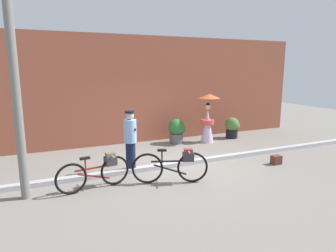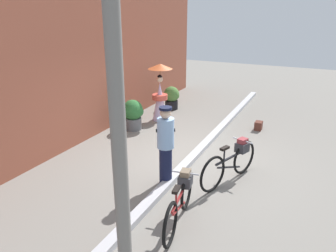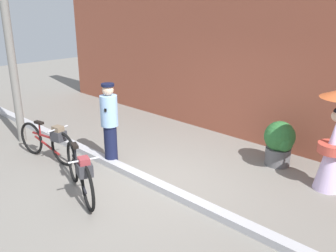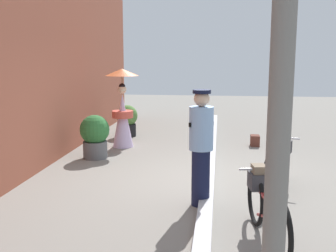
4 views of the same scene
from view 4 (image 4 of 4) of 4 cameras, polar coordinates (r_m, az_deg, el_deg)
name	(u,v)px [view 4 (image 4 of 4)]	position (r m, az deg, el deg)	size (l,w,h in m)	color
ground_plane	(209,180)	(7.17, 5.65, -7.47)	(30.00, 30.00, 0.00)	gray
building_wall	(20,65)	(7.67, -19.86, 7.99)	(14.00, 0.40, 3.91)	brown
sidewalk_curb	(209,177)	(7.15, 5.66, -7.01)	(14.00, 0.20, 0.12)	#B2B2B7
bicycle_near_officer	(265,204)	(4.94, 13.29, -10.53)	(1.73, 0.48, 0.81)	black
bicycle_far_side	(279,164)	(6.65, 15.10, -5.13)	(1.76, 0.72, 0.85)	black
person_officer	(201,145)	(5.78, 4.61, -2.62)	(0.34, 0.34, 1.66)	#141938
person_with_parasol	(123,108)	(9.58, -6.33, 2.43)	(0.77, 0.77, 1.82)	silver
potted_plant_by_door	(128,120)	(10.89, -5.63, 0.89)	(0.57, 0.56, 0.83)	black
potted_plant_small	(95,135)	(8.66, -10.03, -1.23)	(0.63, 0.61, 0.91)	#59595B
backpack_on_pavement	(255,140)	(9.93, 12.01, -1.96)	(0.28, 0.20, 0.26)	#592D23
utility_pole	(284,16)	(3.13, 15.84, 14.47)	(0.18, 0.18, 4.80)	slate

